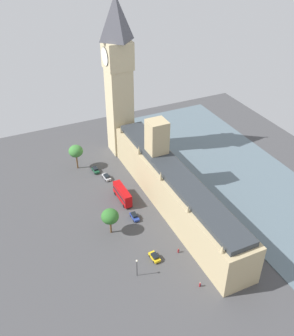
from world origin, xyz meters
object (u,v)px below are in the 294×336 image
at_px(car_blue_under_trees, 134,216).
at_px(pedestrian_trailing, 200,285).
at_px(parliament_building, 173,187).
at_px(plane_tree_kerbside, 110,217).
at_px(plane_tree_leading, 76,151).
at_px(car_yellow_cab_corner, 155,257).
at_px(car_silver_far_end, 106,177).
at_px(car_dark_green_midblock, 95,170).
at_px(clock_tower, 118,76).
at_px(pedestrian_near_tower, 178,251).
at_px(street_lamp_opposite_hall, 137,265).
at_px(double_decker_bus_by_river_gate, 122,194).

height_order(car_blue_under_trees, pedestrian_trailing, car_blue_under_trees).
height_order(parliament_building, plane_tree_kerbside, parliament_building).
bearing_deg(plane_tree_leading, car_yellow_cab_corner, 96.87).
height_order(pedestrian_trailing, plane_tree_leading, plane_tree_leading).
bearing_deg(car_silver_far_end, parliament_building, -61.64).
bearing_deg(car_yellow_cab_corner, car_blue_under_trees, 81.01).
bearing_deg(plane_tree_kerbside, parliament_building, -171.43).
bearing_deg(car_dark_green_midblock, plane_tree_kerbside, 76.54).
distance_m(parliament_building, car_dark_green_midblock, 34.28).
xyz_separation_m(parliament_building, car_blue_under_trees, (13.91, 0.72, -6.50)).
height_order(car_blue_under_trees, plane_tree_leading, plane_tree_leading).
bearing_deg(pedestrian_trailing, car_yellow_cab_corner, -120.78).
distance_m(parliament_building, clock_tower, 46.48).
bearing_deg(car_silver_far_end, pedestrian_near_tower, -85.34).
relative_size(car_blue_under_trees, pedestrian_trailing, 2.82).
bearing_deg(car_yellow_cab_corner, clock_tower, 73.26).
height_order(parliament_building, car_silver_far_end, parliament_building).
relative_size(car_dark_green_midblock, pedestrian_trailing, 2.73).
distance_m(clock_tower, street_lamp_opposite_hall, 70.46).
bearing_deg(car_yellow_cab_corner, parliament_building, 46.45).
xyz_separation_m(double_decker_bus_by_river_gate, street_lamp_opposite_hall, (8.50, 31.31, 1.51)).
distance_m(car_silver_far_end, plane_tree_kerbside, 28.49).
distance_m(pedestrian_near_tower, street_lamp_opposite_hall, 14.62).
bearing_deg(car_silver_far_end, double_decker_bus_by_river_gate, -90.66).
bearing_deg(parliament_building, plane_tree_leading, -57.52).
distance_m(car_silver_far_end, pedestrian_trailing, 55.62).
xyz_separation_m(plane_tree_leading, street_lamp_opposite_hall, (0.35, 56.41, -3.27)).
relative_size(car_dark_green_midblock, car_blue_under_trees, 0.97).
bearing_deg(plane_tree_leading, car_blue_under_trees, 102.88).
xyz_separation_m(car_silver_far_end, plane_tree_leading, (7.44, -11.23, 6.52)).
bearing_deg(pedestrian_trailing, car_blue_under_trees, -137.90).
distance_m(clock_tower, car_dark_green_midblock, 35.13).
bearing_deg(car_dark_green_midblock, car_yellow_cab_corner, 88.49).
xyz_separation_m(car_yellow_cab_corner, pedestrian_trailing, (-6.53, 13.41, -0.20)).
xyz_separation_m(clock_tower, plane_tree_kerbside, (20.82, 43.47, -24.64)).
relative_size(car_yellow_cab_corner, plane_tree_leading, 0.43).
relative_size(plane_tree_kerbside, street_lamp_opposite_hall, 1.46).
relative_size(parliament_building, car_dark_green_midblock, 17.69).
relative_size(parliament_building, car_yellow_cab_corner, 17.69).
bearing_deg(plane_tree_leading, clock_tower, -164.57).
bearing_deg(car_yellow_cab_corner, plane_tree_leading, 93.16).
xyz_separation_m(car_blue_under_trees, plane_tree_kerbside, (8.90, 2.72, 5.39)).
height_order(double_decker_bus_by_river_gate, pedestrian_near_tower, double_decker_bus_by_river_gate).
xyz_separation_m(double_decker_bus_by_river_gate, plane_tree_leading, (8.15, -25.10, 4.77)).
distance_m(pedestrian_trailing, plane_tree_leading, 68.15).
distance_m(double_decker_bus_by_river_gate, pedestrian_trailing, 41.80).
relative_size(clock_tower, car_dark_green_midblock, 14.45).
bearing_deg(car_dark_green_midblock, pedestrian_trailing, 94.27).
bearing_deg(car_silver_far_end, pedestrian_trailing, -87.94).
bearing_deg(clock_tower, plane_tree_kerbside, 64.41).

